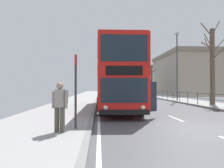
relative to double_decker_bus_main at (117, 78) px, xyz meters
The scene contains 11 objects.
ground 7.68m from the double_decker_bus_main, 74.84° to the right, with size 15.80×140.00×0.20m.
double_decker_bus_main is the anchor object (origin of this frame).
background_bus_far_lane 21.68m from the double_decker_bus_main, 75.05° to the left, with size 2.80×9.61×2.94m.
pedestrian_railing_far_kerb 11.28m from the double_decker_bus_main, 50.65° to the left, with size 0.05×32.46×1.01m.
pedestrian_with_backpack 8.48m from the double_decker_bus_main, 107.84° to the right, with size 0.55×0.58×1.62m.
bus_stop_sign_near 7.72m from the double_decker_bus_main, 106.13° to the right, with size 0.08×0.44×2.63m.
street_lamp_far_side 11.28m from the double_decker_bus_main, 45.88° to the left, with size 0.28×0.60×7.78m.
bare_tree_far_00 8.79m from the double_decker_bus_main, 13.42° to the left, with size 2.66×3.05×7.55m.
bare_tree_far_01 22.44m from the double_decker_bus_main, 68.65° to the left, with size 2.50×2.42×5.97m.
bare_tree_far_02 32.40m from the double_decker_bus_main, 75.26° to the left, with size 2.33×2.20×7.70m.
background_building_00 30.84m from the double_decker_bus_main, 54.21° to the left, with size 13.26×15.66×8.35m.
Camera 1 is at (-3.95, -7.58, 1.60)m, focal length 32.29 mm.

